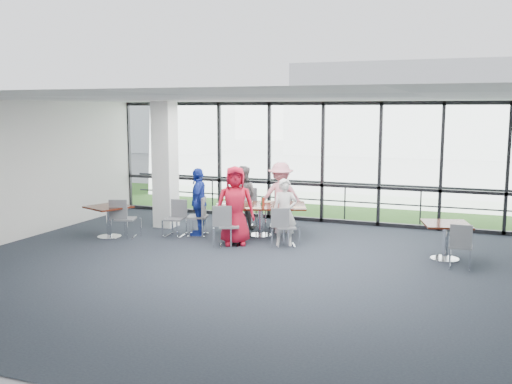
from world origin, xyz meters
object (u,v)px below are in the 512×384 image
(chair_spare_r, at_px, (461,246))
(chair_main_nr, at_px, (286,227))
(chair_spare_lb, at_px, (174,219))
(structural_column, at_px, (165,165))
(diner_far_right, at_px, (281,196))
(chair_main_nl, at_px, (229,226))
(chair_main_fl, at_px, (244,208))
(side_table_right, at_px, (446,229))
(side_table_left, at_px, (108,211))
(diner_near_right, at_px, (285,212))
(chair_main_end, at_px, (197,217))
(main_table, at_px, (261,209))
(diner_near_left, at_px, (235,206))
(diner_end, at_px, (199,202))
(chair_main_fr, at_px, (279,208))
(chair_spare_la, at_px, (126,219))
(diner_far_left, at_px, (242,197))

(chair_spare_r, bearing_deg, chair_main_nr, 172.56)
(chair_main_nr, xyz_separation_m, chair_spare_lb, (-2.77, -0.03, -0.00))
(structural_column, height_order, diner_far_right, structural_column)
(chair_main_nl, distance_m, chair_main_fl, 2.12)
(chair_main_fl, bearing_deg, side_table_right, 149.15)
(structural_column, bearing_deg, side_table_left, -110.68)
(diner_near_right, xyz_separation_m, chair_spare_r, (3.69, -0.56, -0.32))
(diner_far_right, height_order, chair_main_end, diner_far_right)
(main_table, distance_m, side_table_right, 4.29)
(main_table, height_order, diner_near_right, diner_near_right)
(structural_column, xyz_separation_m, chair_main_nl, (2.38, -1.39, -1.15))
(side_table_right, bearing_deg, diner_near_left, -176.12)
(diner_end, relative_size, chair_spare_r, 1.90)
(diner_end, distance_m, chair_spare_r, 5.97)
(chair_spare_lb, bearing_deg, chair_spare_r, 167.07)
(diner_near_right, bearing_deg, chair_main_nl, -172.36)
(chair_spare_r, bearing_deg, side_table_right, 118.45)
(diner_end, bearing_deg, chair_main_fr, 123.00)
(chair_main_nr, height_order, chair_spare_la, chair_spare_la)
(main_table, height_order, chair_main_fl, chair_main_fl)
(main_table, relative_size, diner_end, 1.46)
(main_table, height_order, chair_main_fr, chair_main_fr)
(structural_column, xyz_separation_m, chair_main_end, (1.25, -0.70, -1.14))
(main_table, bearing_deg, side_table_left, -175.67)
(chair_spare_r, bearing_deg, diner_near_right, 171.45)
(diner_near_right, height_order, chair_main_end, diner_near_right)
(chair_main_nr, height_order, chair_main_fl, chair_main_fl)
(diner_end, height_order, chair_spare_r, diner_end)
(chair_main_nr, xyz_separation_m, chair_main_fr, (-0.83, 1.93, 0.07))
(structural_column, distance_m, diner_near_right, 3.71)
(chair_spare_la, distance_m, chair_spare_r, 7.41)
(diner_far_left, relative_size, chair_main_nl, 1.77)
(diner_far_right, bearing_deg, chair_spare_lb, 15.72)
(diner_near_left, relative_size, chair_main_fl, 1.83)
(side_table_left, xyz_separation_m, diner_near_left, (3.05, 0.43, 0.25))
(side_table_right, distance_m, chair_spare_la, 7.14)
(side_table_left, relative_size, diner_end, 0.69)
(chair_spare_lb, bearing_deg, side_table_left, 15.36)
(chair_main_fl, height_order, chair_spare_r, chair_main_fl)
(side_table_left, bearing_deg, diner_far_left, 40.31)
(main_table, distance_m, chair_spare_r, 4.70)
(chair_spare_r, bearing_deg, structural_column, 168.81)
(diner_end, distance_m, chair_spare_la, 1.75)
(chair_main_end, bearing_deg, chair_main_fr, 123.11)
(diner_far_left, bearing_deg, diner_near_left, 101.78)
(side_table_right, distance_m, chair_main_fl, 5.25)
(side_table_left, bearing_deg, chair_spare_la, 15.22)
(diner_end, bearing_deg, chair_main_fl, 140.39)
(diner_near_left, bearing_deg, chair_main_fr, 56.73)
(chair_main_fr, bearing_deg, chair_spare_la, 26.02)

